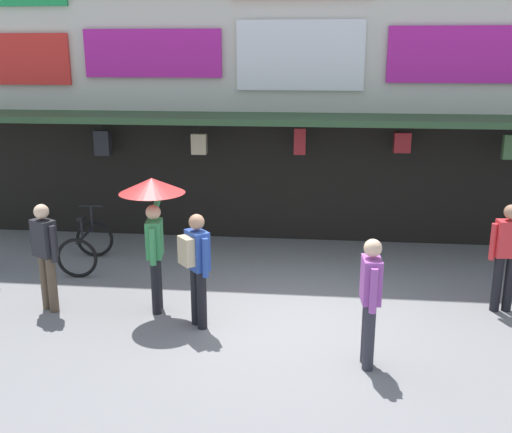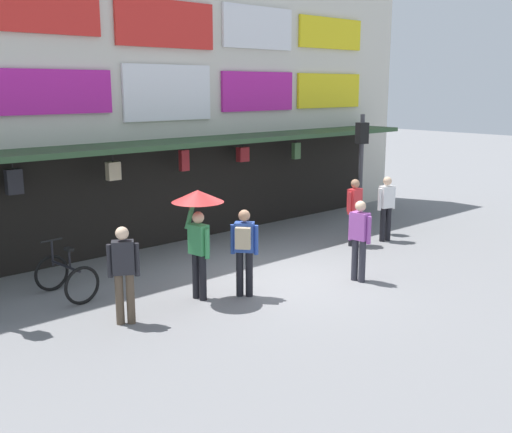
# 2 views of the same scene
# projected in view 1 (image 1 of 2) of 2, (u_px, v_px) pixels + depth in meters

# --- Properties ---
(ground_plane) EXTENTS (80.00, 80.00, 0.00)m
(ground_plane) POSITION_uv_depth(u_px,v_px,m) (286.00, 321.00, 8.66)
(ground_plane) COLOR slate
(shopfront) EXTENTS (18.00, 2.60, 8.00)m
(shopfront) POSITION_uv_depth(u_px,v_px,m) (301.00, 45.00, 11.97)
(shopfront) COLOR beige
(shopfront) RESTS_ON ground
(bicycle_parked) EXTENTS (0.82, 1.22, 1.05)m
(bicycle_parked) POSITION_uv_depth(u_px,v_px,m) (86.00, 246.00, 10.76)
(bicycle_parked) COLOR black
(bicycle_parked) RESTS_ON ground
(pedestrian_in_black) EXTENTS (0.47, 0.37, 1.68)m
(pedestrian_in_black) POSITION_uv_depth(u_px,v_px,m) (45.00, 252.00, 8.78)
(pedestrian_in_black) COLOR brown
(pedestrian_in_black) RESTS_ON ground
(pedestrian_with_umbrella) EXTENTS (0.96, 0.96, 2.08)m
(pedestrian_with_umbrella) POSITION_uv_depth(u_px,v_px,m) (153.00, 207.00, 8.56)
(pedestrian_with_umbrella) COLOR black
(pedestrian_with_umbrella) RESTS_ON ground
(pedestrian_in_green) EXTENTS (0.53, 0.25, 1.68)m
(pedestrian_in_green) POSITION_uv_depth(u_px,v_px,m) (507.00, 252.00, 8.75)
(pedestrian_in_green) COLOR black
(pedestrian_in_green) RESTS_ON ground
(pedestrian_in_white) EXTENTS (0.47, 0.47, 1.68)m
(pedestrian_in_white) POSITION_uv_depth(u_px,v_px,m) (196.00, 262.00, 8.23)
(pedestrian_in_white) COLOR black
(pedestrian_in_white) RESTS_ON ground
(pedestrian_in_red) EXTENTS (0.24, 0.53, 1.68)m
(pedestrian_in_red) POSITION_uv_depth(u_px,v_px,m) (370.00, 296.00, 7.17)
(pedestrian_in_red) COLOR #2D2D38
(pedestrian_in_red) RESTS_ON ground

